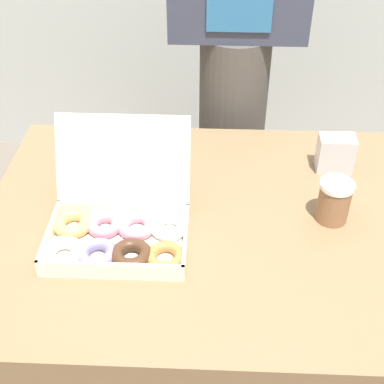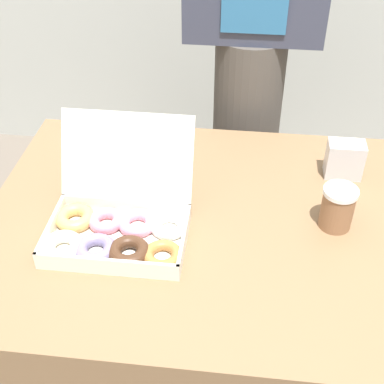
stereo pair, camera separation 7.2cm
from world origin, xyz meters
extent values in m
plane|color=#665B51|center=(0.00, 0.00, 0.00)|extent=(14.00, 14.00, 0.00)
cube|color=brown|center=(0.00, 0.00, 0.36)|extent=(1.17, 0.89, 0.71)
cube|color=white|center=(-0.21, -0.11, 0.72)|extent=(0.34, 0.22, 0.01)
cube|color=white|center=(-0.38, -0.11, 0.74)|extent=(0.01, 0.22, 0.04)
cube|color=white|center=(-0.05, -0.11, 0.74)|extent=(0.01, 0.22, 0.04)
cube|color=white|center=(-0.21, -0.22, 0.74)|extent=(0.34, 0.01, 0.04)
cube|color=white|center=(-0.21, 0.00, 0.74)|extent=(0.34, 0.01, 0.04)
cube|color=white|center=(-0.21, 0.05, 0.86)|extent=(0.34, 0.10, 0.20)
torus|color=silver|center=(-0.33, -0.16, 0.73)|extent=(0.14, 0.14, 0.03)
torus|color=tan|center=(-0.33, -0.06, 0.73)|extent=(0.13, 0.13, 0.03)
torus|color=slate|center=(-0.25, -0.16, 0.73)|extent=(0.14, 0.14, 0.03)
torus|color=pink|center=(-0.25, -0.06, 0.73)|extent=(0.11, 0.11, 0.03)
torus|color=#422819|center=(-0.17, -0.16, 0.73)|extent=(0.14, 0.14, 0.03)
torus|color=pink|center=(-0.17, -0.06, 0.73)|extent=(0.12, 0.12, 0.03)
torus|color=#A87038|center=(-0.09, -0.16, 0.73)|extent=(0.11, 0.11, 0.03)
torus|color=white|center=(-0.09, -0.06, 0.73)|extent=(0.10, 0.10, 0.03)
cylinder|color=#8C6042|center=(0.33, 0.02, 0.76)|extent=(0.08, 0.08, 0.10)
cylinder|color=white|center=(0.33, 0.02, 0.82)|extent=(0.09, 0.09, 0.01)
cube|color=silver|center=(0.37, 0.24, 0.77)|extent=(0.10, 0.06, 0.11)
cylinder|color=#4C4742|center=(0.08, 0.66, 0.47)|extent=(0.24, 0.24, 0.95)
camera|label=1|loc=(0.01, -1.05, 1.62)|focal=50.00mm
camera|label=2|loc=(0.08, -1.04, 1.62)|focal=50.00mm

